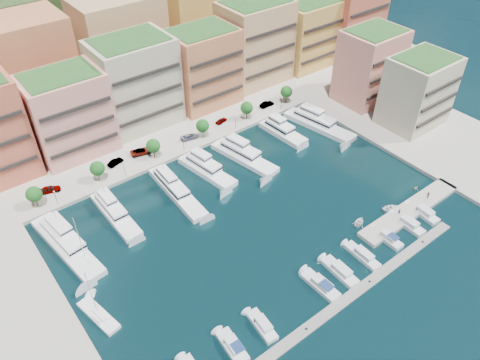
{
  "coord_description": "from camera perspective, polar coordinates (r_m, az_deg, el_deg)",
  "views": [
    {
      "loc": [
        -52.04,
        -61.51,
        77.68
      ],
      "look_at": [
        0.74,
        6.71,
        6.0
      ],
      "focal_mm": 35.0,
      "sensor_mm": 36.0,
      "label": 1
    }
  ],
  "objects": [
    {
      "name": "cruiser_9",
      "position": [
        119.73,
        21.45,
        -3.77
      ],
      "size": [
        3.33,
        8.19,
        2.55
      ],
      "color": "silver",
      "rests_on": "ground"
    },
    {
      "name": "apartment_5",
      "position": [
        160.44,
        1.84,
        16.45
      ],
      "size": [
        22.0,
        16.5,
        26.8
      ],
      "color": "tan",
      "rests_on": "north_quay"
    },
    {
      "name": "finger_pier",
      "position": [
        119.69,
        19.93,
        -3.68
      ],
      "size": [
        32.0,
        5.0,
        2.0
      ],
      "primitive_type": "cube",
      "color": "#9E998E",
      "rests_on": "ground"
    },
    {
      "name": "lamppost_2",
      "position": [
        129.45,
        -6.93,
        4.62
      ],
      "size": [
        0.3,
        0.3,
        4.2
      ],
      "color": "black",
      "rests_on": "north_quay"
    },
    {
      "name": "apartment_2",
      "position": [
        132.47,
        -20.16,
        7.57
      ],
      "size": [
        20.0,
        15.5,
        22.8
      ],
      "color": "#DF877C",
      "rests_on": "north_quay"
    },
    {
      "name": "yacht_0",
      "position": [
        110.91,
        -20.54,
        -7.14
      ],
      "size": [
        7.91,
        24.81,
        7.3
      ],
      "color": "white",
      "rests_on": "ground"
    },
    {
      "name": "apartment_6",
      "position": [
        173.7,
        8.16,
        17.24
      ],
      "size": [
        20.0,
        15.5,
        22.8
      ],
      "color": "#D59A4E",
      "rests_on": "north_quay"
    },
    {
      "name": "cruiser_8",
      "position": [
        115.62,
        19.77,
        -5.07
      ],
      "size": [
        2.8,
        8.43,
        2.55
      ],
      "color": "silver",
      "rests_on": "ground"
    },
    {
      "name": "car_3",
      "position": [
        135.06,
        -6.21,
        5.26
      ],
      "size": [
        5.41,
        2.83,
        1.5
      ],
      "primitive_type": "imported",
      "rotation": [
        0.0,
        0.0,
        1.42
      ],
      "color": "gray",
      "rests_on": "north_quay"
    },
    {
      "name": "sailboat_2",
      "position": [
        106.85,
        -18.21,
        -9.34
      ],
      "size": [
        4.32,
        7.97,
        13.2
      ],
      "color": "white",
      "rests_on": "ground"
    },
    {
      "name": "lamppost_0",
      "position": [
        119.61,
        -21.62,
        -1.75
      ],
      "size": [
        0.3,
        0.3,
        4.2
      ],
      "color": "black",
      "rests_on": "north_quay"
    },
    {
      "name": "backblock_3",
      "position": [
        172.46,
        -4.94,
        18.64
      ],
      "size": [
        26.0,
        18.0,
        30.0
      ],
      "primitive_type": "cube",
      "color": "#D59A4E",
      "rests_on": "north_quay"
    },
    {
      "name": "apartment_east_a",
      "position": [
        154.66,
        15.54,
        13.28
      ],
      "size": [
        18.0,
        14.5,
        22.8
      ],
      "color": "#DF877C",
      "rests_on": "east_quay"
    },
    {
      "name": "tree_0",
      "position": [
        120.38,
        -23.83,
        -1.6
      ],
      "size": [
        3.8,
        3.8,
        5.65
      ],
      "color": "#473323",
      "rests_on": "north_quay"
    },
    {
      "name": "apartment_3",
      "position": [
        139.52,
        -12.62,
        11.51
      ],
      "size": [
        22.0,
        16.5,
        25.8
      ],
      "color": "beige",
      "rests_on": "north_quay"
    },
    {
      "name": "car_2",
      "position": [
        131.22,
        -11.97,
        3.43
      ],
      "size": [
        6.36,
        4.11,
        1.63
      ],
      "primitive_type": "imported",
      "rotation": [
        0.0,
        0.0,
        1.31
      ],
      "color": "gray",
      "rests_on": "north_quay"
    },
    {
      "name": "car_0",
      "position": [
        125.15,
        -22.16,
        -1.04
      ],
      "size": [
        5.4,
        3.44,
        1.71
      ],
      "primitive_type": "imported",
      "rotation": [
        0.0,
        0.0,
        1.27
      ],
      "color": "gray",
      "rests_on": "north_quay"
    },
    {
      "name": "yacht_6",
      "position": [
        143.23,
        9.35,
        6.89
      ],
      "size": [
        9.02,
        23.72,
        7.3
      ],
      "color": "white",
      "rests_on": "ground"
    },
    {
      "name": "tree_1",
      "position": [
        123.02,
        -17.0,
        1.35
      ],
      "size": [
        3.8,
        3.8,
        5.65
      ],
      "color": "#473323",
      "rests_on": "north_quay"
    },
    {
      "name": "car_5",
      "position": [
        149.71,
        3.28,
        9.21
      ],
      "size": [
        4.88,
        1.72,
        1.61
      ],
      "primitive_type": "imported",
      "rotation": [
        0.0,
        0.0,
        1.57
      ],
      "color": "gray",
      "rests_on": "north_quay"
    },
    {
      "name": "apartment_east_b",
      "position": [
        146.43,
        20.86,
        10.09
      ],
      "size": [
        18.0,
        14.5,
        20.8
      ],
      "color": "beige",
      "rests_on": "east_quay"
    },
    {
      "name": "yacht_4",
      "position": [
        128.13,
        0.3,
        3.02
      ],
      "size": [
        8.52,
        21.53,
        7.3
      ],
      "color": "white",
      "rests_on": "ground"
    },
    {
      "name": "apartment_7",
      "position": [
        186.12,
        13.3,
        18.5
      ],
      "size": [
        22.0,
        16.5,
        24.8
      ],
      "color": "#C15640",
      "rests_on": "north_quay"
    },
    {
      "name": "cruiser_2",
      "position": [
        91.98,
        2.73,
        -17.34
      ],
      "size": [
        3.23,
        7.79,
        2.55
      ],
      "color": "silver",
      "rests_on": "ground"
    },
    {
      "name": "person_0",
      "position": [
        116.25,
        18.84,
        -3.67
      ],
      "size": [
        0.6,
        0.68,
        1.55
      ],
      "primitive_type": "imported",
      "rotation": [
        0.0,
        0.0,
        2.07
      ],
      "color": "#232B47",
      "rests_on": "finger_pier"
    },
    {
      "name": "backblock_2",
      "position": [
        159.44,
        -14.26,
        15.79
      ],
      "size": [
        26.0,
        18.0,
        30.0
      ],
      "primitive_type": "cube",
      "color": "tan",
      "rests_on": "north_quay"
    },
    {
      "name": "yacht_5",
      "position": [
        138.47,
        5.08,
        6.03
      ],
      "size": [
        5.73,
        15.94,
        7.3
      ],
      "color": "white",
      "rests_on": "ground"
    },
    {
      "name": "sailboat_1",
      "position": [
        97.24,
        -16.84,
        -15.57
      ],
      "size": [
        4.73,
        10.74,
        13.2
      ],
      "color": "white",
      "rests_on": "ground"
    },
    {
      "name": "cruiser_1",
      "position": [
        89.61,
        -0.9,
        -19.65
      ],
      "size": [
        3.42,
        7.8,
        2.66
      ],
      "color": "silver",
      "rests_on": "ground"
    },
    {
      "name": "tree_4",
      "position": [
        141.88,
        0.82,
        8.79
      ],
      "size": [
        3.8,
        3.8,
        5.65
      ],
      "color": "#473323",
      "rests_on": "north_quay"
    },
    {
      "name": "ground",
      "position": [
        111.92,
        1.81,
        -4.25
      ],
      "size": [
        400.0,
        400.0,
        0.0
      ],
      "primitive_type": "plane",
      "color": "black",
      "rests_on": "ground"
    },
    {
      "name": "lamppost_4",
      "position": [
        147.65,
        5.08,
        9.55
      ],
      "size": [
        0.3,
        0.3,
        4.2
      ],
      "color": "black",
      "rests_on": "north_quay"
    },
    {
      "name": "cruiser_4",
      "position": [
        98.65,
        9.79,
        -12.53
      ],
      "size": [
        3.14,
        9.0,
        2.66
      ],
      "color": "silver",
      "rests_on": "ground"
    },
    {
      "name": "car_1",
      "position": [
        129.02,
        -14.96,
        2.12
      ],
      "size": [
        4.78,
        2.76,
        1.49
      ],
      "primitive_type": "imported",
      "rotation": [
        0.0,
        0.0,
        1.85
      ],
      "color": "gray",
      "rests_on": "north_quay"
    },
    {
      "name": "cruiser_5",
      "position": [
        101.68,
        12.1,
        -10.85
      ],
      "size": [
        3.17,
        8.91,
        2.55
      ],
      "color": "silver",
      "rests_on": "ground"
    },
    {
      "name": "tree_3",
      "position": [
        133.98,
        -4.59,
        6.61
      ],
      "size": [
        3.8,
        3.8,
        5.65
      ],
      "color": "#473323",
      "rests_on": "north_quay"
    },
    {
      "name": "yacht_1",
      "position": [
        114.85,
        -15.09,
        -3.81
      ],
      "size": [
        4.42,
        19.14,
        7.3
      ],
      "color": "white",
      "rests_on": "ground"
    },
    {
      "name": "hillside",
      "position": [
        195.34,
        -19.67,
        14.02
      ],
      "size": [
        240.0,
        40.0,
        58.0
      ],
      "primitive_type": "cube",
      "color": "#1F3415",
      "rests_on": "ground"
    },
    {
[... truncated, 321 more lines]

